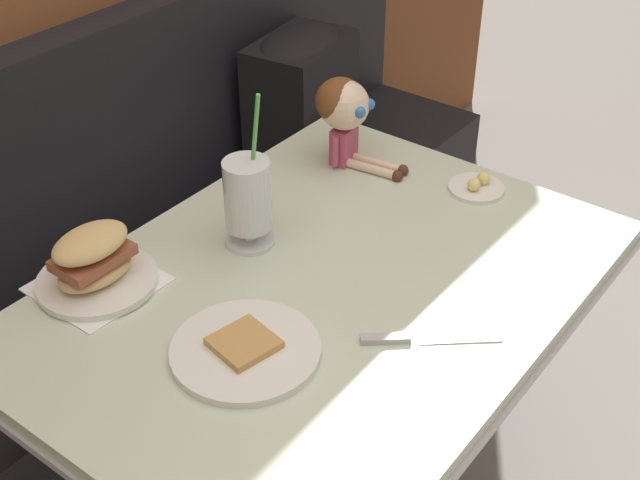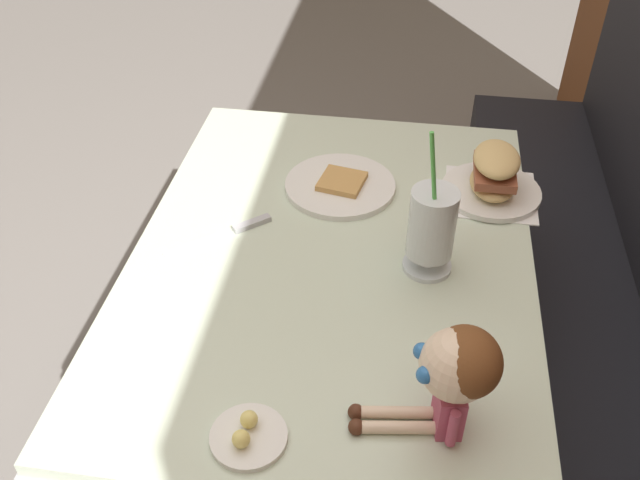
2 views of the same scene
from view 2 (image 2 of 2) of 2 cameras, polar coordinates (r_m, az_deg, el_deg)
name	(u,v)px [view 2 (image 2 of 2)]	position (r m, az deg, el deg)	size (l,w,h in m)	color
ground_plane	(264,454)	(1.99, -4.63, -17.02)	(8.00, 8.00, 0.00)	gray
booth_bench	(602,417)	(1.77, 22.07, -13.29)	(2.60, 0.48, 1.00)	black
diner_table	(331,321)	(1.54, 0.93, -6.66)	(1.11, 0.81, 0.74)	beige
toast_plate	(340,185)	(1.58, 1.67, 4.50)	(0.25, 0.25, 0.03)	white
milkshake_glass	(432,228)	(1.32, 9.10, 1.00)	(0.10, 0.10, 0.32)	silver
sandwich_plate	(493,177)	(1.58, 13.99, 4.98)	(0.22, 0.22, 0.12)	white
butter_saucer	(248,435)	(1.11, -5.92, -15.57)	(0.12, 0.12, 0.04)	white
butter_knife	(235,229)	(1.47, -6.93, 0.89)	(0.17, 0.19, 0.01)	silver
seated_doll	(456,370)	(1.04, 11.04, -10.40)	(0.13, 0.22, 0.20)	#B74C6B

